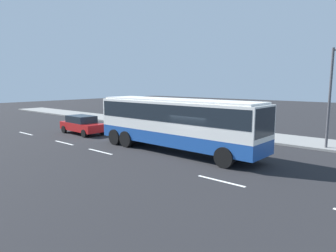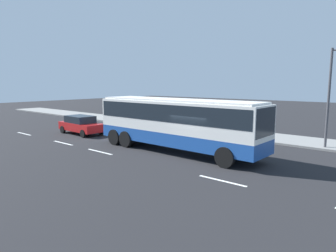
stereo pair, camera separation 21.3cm
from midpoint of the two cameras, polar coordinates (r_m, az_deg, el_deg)
The scene contains 6 objects.
ground_plane at distance 18.07m, azimuth 5.16°, elevation -5.84°, with size 120.00×120.00×0.00m, color black.
sidewalk_curb at distance 25.42m, azimuth 16.38°, elevation -1.87°, with size 80.00×4.00×0.15m, color gray.
lane_centreline at distance 13.62m, azimuth 12.48°, elevation -10.71°, with size 40.12×0.16×0.01m.
coach_bus at distance 19.02m, azimuth 1.24°, elevation 1.29°, with size 11.74×2.84×3.35m.
car_red_compact at distance 26.88m, azimuth -16.33°, elevation 0.28°, with size 4.56×2.04×1.57m.
street_lamp at distance 22.03m, azimuth 28.50°, elevation 5.96°, with size 1.98×0.24×6.40m.
Camera 2 is at (9.97, -14.43, 4.37)m, focal length 32.26 mm.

